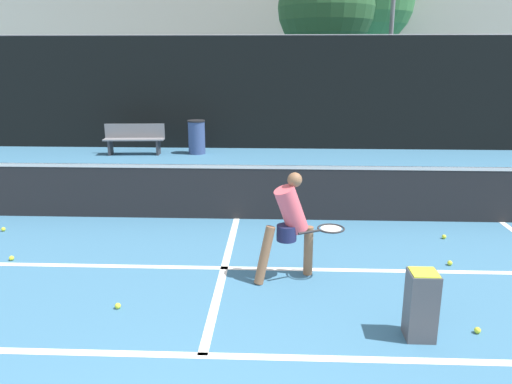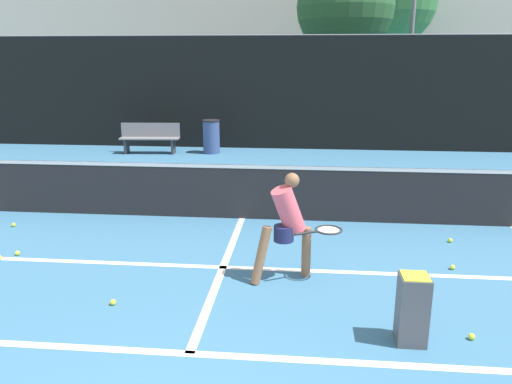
# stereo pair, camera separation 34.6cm
# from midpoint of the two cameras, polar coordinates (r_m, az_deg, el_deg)

# --- Properties ---
(court_baseline_near) EXTENTS (11.00, 0.10, 0.01)m
(court_baseline_near) POSITION_cam_midpoint_polar(r_m,az_deg,el_deg) (4.98, -5.55, -17.93)
(court_baseline_near) COLOR white
(court_baseline_near) RESTS_ON ground
(court_service_line) EXTENTS (8.25, 0.10, 0.01)m
(court_service_line) POSITION_cam_midpoint_polar(r_m,az_deg,el_deg) (6.72, -2.31, -8.60)
(court_service_line) COLOR white
(court_service_line) RESTS_ON ground
(court_center_mark) EXTENTS (0.10, 4.09, 0.01)m
(court_center_mark) POSITION_cam_midpoint_polar(r_m,az_deg,el_deg) (6.76, -2.26, -8.46)
(court_center_mark) COLOR white
(court_center_mark) RESTS_ON ground
(net) EXTENTS (11.09, 0.09, 1.07)m
(net) POSITION_cam_midpoint_polar(r_m,az_deg,el_deg) (8.51, -0.47, 0.22)
(net) COLOR slate
(net) RESTS_ON ground
(fence_back) EXTENTS (24.00, 0.06, 3.32)m
(fence_back) POSITION_cam_midpoint_polar(r_m,az_deg,el_deg) (15.09, 2.25, 11.22)
(fence_back) COLOR black
(fence_back) RESTS_ON ground
(player_practicing) EXTENTS (1.20, 0.53, 1.37)m
(player_practicing) POSITION_cam_midpoint_polar(r_m,az_deg,el_deg) (6.15, 5.31, -3.54)
(player_practicing) COLOR #8C6042
(player_practicing) RESTS_ON ground
(tennis_ball_scattered_1) EXTENTS (0.07, 0.07, 0.07)m
(tennis_ball_scattered_1) POSITION_cam_midpoint_polar(r_m,az_deg,el_deg) (7.20, 22.85, -7.93)
(tennis_ball_scattered_1) COLOR #D1E033
(tennis_ball_scattered_1) RESTS_ON ground
(tennis_ball_scattered_2) EXTENTS (0.07, 0.07, 0.07)m
(tennis_ball_scattered_2) POSITION_cam_midpoint_polar(r_m,az_deg,el_deg) (9.08, -25.00, -3.43)
(tennis_ball_scattered_2) COLOR #D1E033
(tennis_ball_scattered_2) RESTS_ON ground
(tennis_ball_scattered_5) EXTENTS (0.07, 0.07, 0.07)m
(tennis_ball_scattered_5) POSITION_cam_midpoint_polar(r_m,az_deg,el_deg) (5.65, 25.11, -14.76)
(tennis_ball_scattered_5) COLOR #D1E033
(tennis_ball_scattered_5) RESTS_ON ground
(tennis_ball_scattered_6) EXTENTS (0.07, 0.07, 0.07)m
(tennis_ball_scattered_6) POSITION_cam_midpoint_polar(r_m,az_deg,el_deg) (8.18, 22.46, -5.13)
(tennis_ball_scattered_6) COLOR #D1E033
(tennis_ball_scattered_6) RESTS_ON ground
(tennis_ball_scattered_7) EXTENTS (0.07, 0.07, 0.07)m
(tennis_ball_scattered_7) POSITION_cam_midpoint_polar(r_m,az_deg,el_deg) (7.78, -24.46, -6.39)
(tennis_ball_scattered_7) COLOR #D1E033
(tennis_ball_scattered_7) RESTS_ON ground
(tennis_ball_scattered_8) EXTENTS (0.07, 0.07, 0.07)m
(tennis_ball_scattered_8) POSITION_cam_midpoint_polar(r_m,az_deg,el_deg) (5.95, -14.39, -12.13)
(tennis_ball_scattered_8) COLOR #D1E033
(tennis_ball_scattered_8) RESTS_ON ground
(ball_hopper) EXTENTS (0.28, 0.28, 0.71)m
(ball_hopper) POSITION_cam_midpoint_polar(r_m,az_deg,el_deg) (5.23, 19.32, -12.39)
(ball_hopper) COLOR #4C4C51
(ball_hopper) RESTS_ON ground
(courtside_bench) EXTENTS (1.71, 0.50, 0.86)m
(courtside_bench) POSITION_cam_midpoint_polar(r_m,az_deg,el_deg) (14.70, -11.36, 6.19)
(courtside_bench) COLOR slate
(courtside_bench) RESTS_ON ground
(trash_bin) EXTENTS (0.50, 0.50, 0.96)m
(trash_bin) POSITION_cam_midpoint_polar(r_m,az_deg,el_deg) (14.47, -4.45, 6.34)
(trash_bin) COLOR #384C7F
(trash_bin) RESTS_ON ground
(parked_car) EXTENTS (1.85, 4.54, 1.49)m
(parked_car) POSITION_cam_midpoint_polar(r_m,az_deg,el_deg) (19.91, -6.09, 9.18)
(parked_car) COLOR black
(parked_car) RESTS_ON ground
(tree_west) EXTENTS (4.09, 4.09, 7.20)m
(tree_west) POSITION_cam_midpoint_polar(r_m,az_deg,el_deg) (25.02, 15.61, 20.32)
(tree_west) COLOR brown
(tree_west) RESTS_ON ground
(tree_mid) EXTENTS (3.51, 3.51, 6.17)m
(tree_mid) POSITION_cam_midpoint_polar(r_m,az_deg,el_deg) (19.40, 10.72, 20.01)
(tree_mid) COLOR brown
(tree_mid) RESTS_ON ground
(building_far) EXTENTS (36.00, 2.40, 6.68)m
(building_far) POSITION_cam_midpoint_polar(r_m,az_deg,el_deg) (27.16, 3.82, 16.57)
(building_far) COLOR beige
(building_far) RESTS_ON ground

